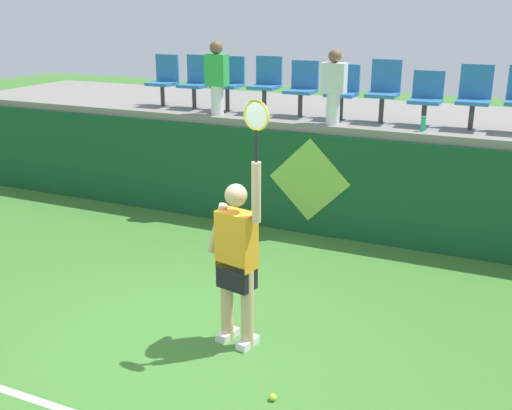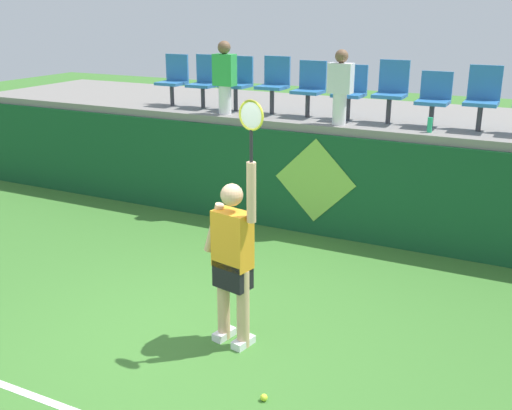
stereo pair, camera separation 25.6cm
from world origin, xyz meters
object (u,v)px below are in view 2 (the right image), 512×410
at_px(stadium_chair_3, 274,82).
at_px(stadium_chair_4, 310,86).
at_px(stadium_chair_6, 391,89).
at_px(stadium_chair_7, 434,97).
at_px(tennis_player, 233,257).
at_px(tennis_ball, 264,397).
at_px(spectator_0, 225,76).
at_px(water_bottle, 430,125).
at_px(stadium_chair_2, 238,80).
at_px(stadium_chair_1, 205,79).
at_px(stadium_chair_8, 483,96).
at_px(spectator_1, 340,86).
at_px(stadium_chair_5, 350,90).
at_px(stadium_chair_0, 174,78).

relative_size(stadium_chair_3, stadium_chair_4, 1.05).
xyz_separation_m(stadium_chair_6, stadium_chair_7, (0.62, -0.01, -0.08)).
distance_m(stadium_chair_6, stadium_chair_7, 0.62).
height_order(tennis_player, stadium_chair_4, tennis_player).
height_order(stadium_chair_3, stadium_chair_7, stadium_chair_3).
xyz_separation_m(tennis_ball, spectator_0, (-2.79, 4.32, 2.23)).
bearing_deg(water_bottle, stadium_chair_4, 166.82).
bearing_deg(water_bottle, stadium_chair_7, 97.58).
relative_size(stadium_chair_2, stadium_chair_3, 0.98).
height_order(tennis_player, stadium_chair_1, stadium_chair_1).
distance_m(tennis_player, stadium_chair_6, 4.21).
bearing_deg(stadium_chair_3, stadium_chair_6, 0.09).
distance_m(tennis_player, stadium_chair_4, 4.25).
bearing_deg(stadium_chair_1, tennis_ball, -54.28).
height_order(stadium_chair_2, spectator_0, spectator_0).
height_order(tennis_ball, spectator_0, spectator_0).
distance_m(stadium_chair_4, stadium_chair_8, 2.53).
height_order(stadium_chair_1, stadium_chair_3, stadium_chair_3).
bearing_deg(stadium_chair_7, water_bottle, -82.42).
bearing_deg(tennis_ball, stadium_chair_8, 78.01).
bearing_deg(spectator_0, stadium_chair_6, 9.76).
xyz_separation_m(stadium_chair_6, spectator_0, (-2.54, -0.44, 0.10)).
height_order(stadium_chair_3, spectator_1, spectator_1).
height_order(stadium_chair_1, stadium_chair_6, stadium_chair_6).
relative_size(tennis_player, stadium_chair_1, 2.90).
distance_m(tennis_ball, stadium_chair_4, 5.41).
xyz_separation_m(stadium_chair_2, stadium_chair_8, (3.80, 0.00, -0.01)).
relative_size(water_bottle, stadium_chair_6, 0.22).
relative_size(stadium_chair_1, spectator_1, 0.82).
bearing_deg(spectator_0, stadium_chair_3, 33.43).
distance_m(tennis_ball, stadium_chair_3, 5.63).
xyz_separation_m(stadium_chair_2, spectator_0, (0.00, -0.43, 0.11)).
bearing_deg(stadium_chair_2, stadium_chair_6, 0.08).
relative_size(stadium_chair_1, stadium_chair_8, 0.99).
xyz_separation_m(stadium_chair_4, stadium_chair_8, (2.53, 0.00, 0.01)).
bearing_deg(stadium_chair_6, stadium_chair_2, -179.92).
bearing_deg(stadium_chair_5, spectator_1, -90.00).
bearing_deg(water_bottle, tennis_player, -107.70).
distance_m(water_bottle, stadium_chair_0, 4.50).
relative_size(tennis_ball, stadium_chair_3, 0.07).
xyz_separation_m(stadium_chair_7, spectator_1, (-1.24, -0.47, 0.14)).
distance_m(tennis_player, water_bottle, 3.81).
relative_size(tennis_ball, stadium_chair_6, 0.07).
distance_m(stadium_chair_2, spectator_1, 1.98).
distance_m(stadium_chair_3, stadium_chair_4, 0.61).
relative_size(stadium_chair_5, stadium_chair_6, 0.90).
bearing_deg(stadium_chair_0, stadium_chair_4, -0.05).
height_order(stadium_chair_2, stadium_chair_8, stadium_chair_8).
height_order(tennis_ball, spectator_1, spectator_1).
bearing_deg(spectator_0, stadium_chair_0, 160.79).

